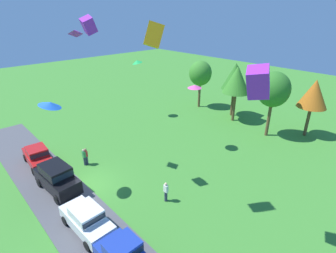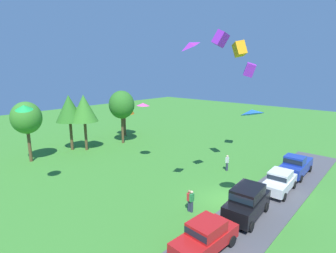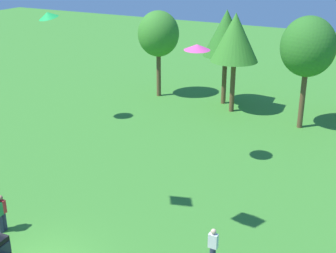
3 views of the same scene
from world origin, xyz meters
The scene contains 20 objects.
ground_plane centered at (0.00, 0.00, 0.00)m, with size 120.00×120.00×0.00m, color #3D842D.
pavement_strip centered at (0.00, -2.55, 0.03)m, with size 36.00×4.40×0.06m, color #4C4C51.
car_sedan_near_entrance centered at (-6.16, -2.10, 1.04)m, with size 4.51×2.19×1.84m.
car_suv_mid_row centered at (-1.10, -2.25, 1.30)m, with size 4.73×2.33×2.28m.
car_sedan_far_end centered at (4.58, -2.55, 1.04)m, with size 4.47×2.10×1.84m.
person_beside_suv centered at (5.95, 3.32, 0.88)m, with size 0.36×0.24×1.71m.
person_watching_sky centered at (-3.16, 1.13, 0.88)m, with size 0.36×0.24×1.71m.
person_on_lawn centered at (-3.18, 1.34, 0.88)m, with size 0.36×0.24×1.71m.
tree_far_left centered at (-6.69, 21.77, 5.12)m, with size 3.31×3.31×6.98m.
tree_left_of_center centered at (-1.19, 22.42, 5.54)m, with size 3.47×3.47×7.32m.
tree_lone_near centered at (0.05, 20.95, 5.56)m, with size 3.48×3.48×7.34m.
tree_right_of_center centered at (5.42, 20.00, 5.58)m, with size 3.60×3.60×7.60m.
tree_far_right centered at (8.53, 23.38, 5.08)m, with size 3.18×3.18×6.72m.
kite_delta_trailing_tail centered at (-0.46, -1.87, 7.59)m, with size 1.57×1.57×0.32m, color blue.
kite_box_mid_center centered at (0.36, 1.35, 12.72)m, with size 0.74×0.74×1.03m, color purple.
kite_box_high_right centered at (5.81, 2.54, 12.35)m, with size 0.90×0.90×1.27m, color orange.
kite_diamond_near_flag centered at (-2.89, 1.82, 12.08)m, with size 0.85×1.08×0.31m, color purple.
kite_delta_topmost centered at (1.47, 11.27, 6.79)m, with size 1.40×1.40×0.30m, color #EA4C9E.
kite_delta_low_drifter centered at (-9.92, 12.81, 7.51)m, with size 1.31×1.31×0.39m, color green.
kite_box_high_left centered at (11.78, 4.19, 10.43)m, with size 1.03×1.03×1.44m, color purple.
Camera 1 is at (18.01, -7.68, 13.70)m, focal length 28.00 mm.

